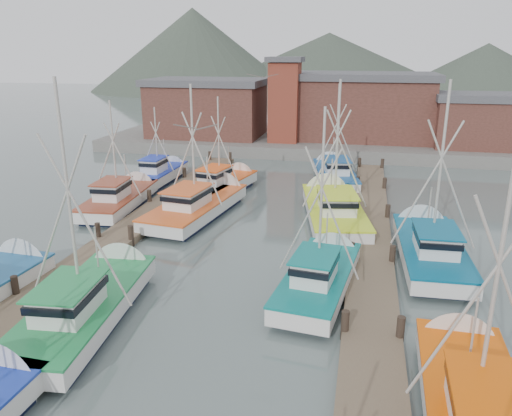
% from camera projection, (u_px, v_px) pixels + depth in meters
% --- Properties ---
extents(ground, '(260.00, 260.00, 0.00)m').
position_uv_depth(ground, '(208.00, 299.00, 21.87)').
color(ground, '#4E5E5C').
rests_on(ground, ground).
extents(dock_left, '(2.30, 46.00, 1.50)m').
position_uv_depth(dock_left, '(107.00, 247.00, 26.99)').
color(dock_left, brown).
rests_on(dock_left, ground).
extents(dock_right, '(2.30, 46.00, 1.50)m').
position_uv_depth(dock_right, '(371.00, 271.00, 24.15)').
color(dock_right, brown).
rests_on(dock_right, ground).
extents(quay, '(44.00, 16.00, 1.20)m').
position_uv_depth(quay, '(307.00, 141.00, 56.14)').
color(quay, gray).
rests_on(quay, ground).
extents(shed_left, '(12.72, 8.48, 6.20)m').
position_uv_depth(shed_left, '(207.00, 107.00, 55.37)').
color(shed_left, brown).
rests_on(shed_left, quay).
extents(shed_center, '(14.84, 9.54, 6.90)m').
position_uv_depth(shed_center, '(364.00, 105.00, 53.69)').
color(shed_center, brown).
rests_on(shed_center, quay).
extents(shed_right, '(8.48, 6.36, 5.20)m').
position_uv_depth(shed_right, '(477.00, 120.00, 48.92)').
color(shed_right, brown).
rests_on(shed_right, quay).
extents(lookout_tower, '(3.60, 3.60, 8.50)m').
position_uv_depth(lookout_tower, '(285.00, 99.00, 51.32)').
color(lookout_tower, maroon).
rests_on(lookout_tower, quay).
extents(distant_hills, '(175.00, 140.00, 42.00)m').
position_uv_depth(distant_hills, '(297.00, 89.00, 138.61)').
color(distant_hills, '#404B3F').
rests_on(distant_hills, ground).
extents(boat_4, '(4.14, 9.70, 10.40)m').
position_uv_depth(boat_4, '(90.00, 302.00, 20.18)').
color(boat_4, black).
rests_on(boat_4, ground).
extents(boat_5, '(3.54, 8.55, 8.94)m').
position_uv_depth(boat_5, '(321.00, 275.00, 22.54)').
color(boat_5, black).
rests_on(boat_5, ground).
extents(boat_7, '(3.83, 8.82, 9.52)m').
position_uv_depth(boat_7, '(471.00, 398.00, 14.59)').
color(boat_7, black).
rests_on(boat_7, ground).
extents(boat_8, '(4.54, 10.58, 9.44)m').
position_uv_depth(boat_8, '(201.00, 204.00, 32.90)').
color(boat_8, black).
rests_on(boat_8, ground).
extents(boat_9, '(5.11, 10.84, 9.79)m').
position_uv_depth(boat_9, '(332.00, 208.00, 32.10)').
color(boat_9, black).
rests_on(boat_9, ground).
extents(boat_10, '(3.37, 8.95, 8.09)m').
position_uv_depth(boat_10, '(122.00, 198.00, 34.39)').
color(boat_10, black).
rests_on(boat_10, ground).
extents(boat_11, '(4.06, 9.59, 10.00)m').
position_uv_depth(boat_11, '(429.00, 247.00, 25.82)').
color(boat_11, black).
rests_on(boat_11, ground).
extents(boat_12, '(4.14, 8.76, 7.93)m').
position_uv_depth(boat_12, '(224.00, 184.00, 37.88)').
color(boat_12, black).
rests_on(boat_12, ground).
extents(boat_13, '(4.42, 9.54, 8.74)m').
position_uv_depth(boat_13, '(334.00, 173.00, 41.13)').
color(boat_13, black).
rests_on(boat_13, ground).
extents(boat_14, '(2.79, 7.70, 6.70)m').
position_uv_depth(boat_14, '(161.00, 173.00, 41.16)').
color(boat_14, black).
rests_on(boat_14, ground).
extents(gull_near, '(1.53, 0.66, 0.24)m').
position_uv_depth(gull_near, '(195.00, 128.00, 17.09)').
color(gull_near, slate).
rests_on(gull_near, ground).
extents(gull_far, '(1.55, 0.63, 0.24)m').
position_uv_depth(gull_far, '(262.00, 76.00, 24.03)').
color(gull_far, slate).
rests_on(gull_far, ground).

